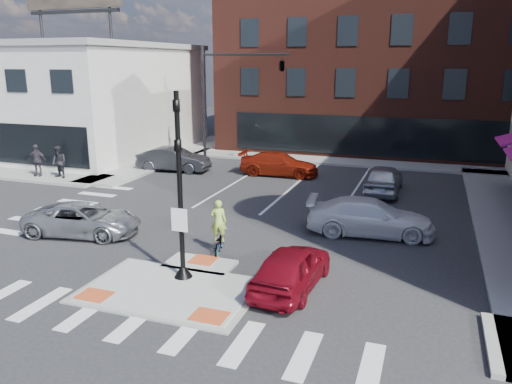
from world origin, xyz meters
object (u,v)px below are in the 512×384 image
at_px(bg_car_red, 279,164).
at_px(cyclist, 219,235).
at_px(red_sedan, 292,268).
at_px(white_pickup, 370,217).
at_px(pedestrian_b, 37,160).
at_px(silver_suv, 83,219).
at_px(bg_car_silver, 384,179).
at_px(pedestrian_a, 59,162).
at_px(bg_car_dark, 174,159).

bearing_deg(bg_car_red, cyclist, -174.25).
xyz_separation_m(red_sedan, white_pickup, (1.67, 6.01, 0.05)).
bearing_deg(white_pickup, pedestrian_b, 72.86).
distance_m(silver_suv, red_sedan, 9.68).
distance_m(bg_car_silver, pedestrian_a, 18.97).
relative_size(bg_car_silver, pedestrian_a, 2.39).
bearing_deg(pedestrian_b, bg_car_red, 6.33).
height_order(bg_car_silver, cyclist, cyclist).
xyz_separation_m(bg_car_silver, pedestrian_a, (-18.64, -3.51, 0.33)).
bearing_deg(pedestrian_a, bg_car_dark, 54.42).
xyz_separation_m(white_pickup, pedestrian_b, (-20.49, 3.65, 0.38)).
bearing_deg(white_pickup, bg_car_dark, 51.56).
bearing_deg(red_sedan, bg_car_dark, -46.31).
relative_size(red_sedan, white_pickup, 0.80).
bearing_deg(cyclist, bg_car_dark, -69.39).
relative_size(cyclist, pedestrian_b, 1.05).
bearing_deg(bg_car_silver, bg_car_dark, -5.01).
relative_size(silver_suv, bg_car_red, 0.95).
distance_m(bg_car_red, pedestrian_b, 14.86).
bearing_deg(bg_car_silver, pedestrian_b, 9.82).
bearing_deg(bg_car_dark, silver_suv, -173.41).
bearing_deg(bg_car_red, silver_suv, 160.37).
relative_size(red_sedan, bg_car_dark, 0.88).
distance_m(silver_suv, cyclist, 6.09).
distance_m(bg_car_silver, pedestrian_b, 20.62).
height_order(bg_car_red, pedestrian_a, pedestrian_a).
relative_size(bg_car_red, pedestrian_a, 2.56).
relative_size(red_sedan, pedestrian_a, 2.13).
bearing_deg(bg_car_dark, bg_car_red, -86.08).
distance_m(cyclist, pedestrian_a, 15.74).
height_order(white_pickup, bg_car_dark, bg_car_dark).
distance_m(red_sedan, bg_car_red, 16.27).
bearing_deg(pedestrian_b, red_sedan, -43.72).
height_order(white_pickup, pedestrian_b, pedestrian_b).
xyz_separation_m(bg_car_dark, cyclist, (8.63, -12.32, -0.08)).
xyz_separation_m(red_sedan, cyclist, (-3.37, 2.03, -0.01)).
bearing_deg(pedestrian_a, cyclist, -17.00).
bearing_deg(white_pickup, cyclist, 121.26).
xyz_separation_m(white_pickup, bg_car_red, (-6.80, 9.43, -0.03)).
bearing_deg(bg_car_red, white_pickup, -145.92).
bearing_deg(white_pickup, pedestrian_a, 72.00).
height_order(bg_car_dark, cyclist, cyclist).
height_order(red_sedan, pedestrian_a, pedestrian_a).
relative_size(red_sedan, bg_car_red, 0.83).
distance_m(silver_suv, white_pickup, 11.82).
relative_size(red_sedan, pedestrian_b, 2.11).
xyz_separation_m(bg_car_silver, cyclist, (-4.87, -11.13, -0.09)).
distance_m(silver_suv, bg_car_red, 14.09).
height_order(bg_car_red, pedestrian_b, pedestrian_b).
height_order(red_sedan, bg_car_dark, bg_car_dark).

